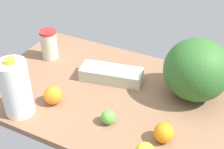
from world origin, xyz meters
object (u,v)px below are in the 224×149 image
(lime_loose, at_px, (108,117))
(tumbler_cup, at_px, (49,44))
(orange_near_front, at_px, (164,133))
(watermelon, at_px, (197,70))
(orange_by_jug, at_px, (53,95))
(milk_jug, at_px, (16,88))
(egg_carton, at_px, (111,74))

(lime_loose, bearing_deg, tumbler_cup, 148.74)
(lime_loose, xyz_separation_m, orange_near_front, (0.23, 0.01, 0.01))
(watermelon, bearing_deg, orange_by_jug, -148.10)
(tumbler_cup, relative_size, milk_jug, 0.60)
(egg_carton, bearing_deg, orange_by_jug, -130.25)
(watermelon, bearing_deg, orange_near_front, -94.65)
(tumbler_cup, distance_m, orange_near_front, 0.81)
(watermelon, xyz_separation_m, lime_loose, (-0.26, -0.34, -0.11))
(tumbler_cup, distance_m, milk_jug, 0.45)
(tumbler_cup, distance_m, orange_by_jug, 0.39)
(milk_jug, xyz_separation_m, lime_loose, (0.37, 0.11, -0.09))
(milk_jug, height_order, lime_loose, milk_jug)
(tumbler_cup, height_order, lime_loose, tumbler_cup)
(orange_by_jug, bearing_deg, watermelon, 31.90)
(tumbler_cup, height_order, milk_jug, milk_jug)
(egg_carton, bearing_deg, milk_jug, -133.86)
(watermelon, bearing_deg, tumbler_cup, -178.28)
(orange_near_front, bearing_deg, milk_jug, -168.98)
(milk_jug, height_order, orange_by_jug, milk_jug)
(milk_jug, relative_size, orange_by_jug, 3.21)
(tumbler_cup, xyz_separation_m, watermelon, (0.78, 0.02, 0.06))
(orange_by_jug, relative_size, orange_near_front, 1.05)
(lime_loose, height_order, orange_near_front, orange_near_front)
(tumbler_cup, xyz_separation_m, milk_jug, (0.15, -0.42, 0.04))
(milk_jug, distance_m, orange_near_front, 0.62)
(lime_loose, relative_size, orange_near_front, 0.77)
(egg_carton, relative_size, orange_near_front, 3.80)
(tumbler_cup, bearing_deg, orange_near_front, -22.10)
(egg_carton, relative_size, milk_jug, 1.13)
(tumbler_cup, xyz_separation_m, orange_by_jug, (0.24, -0.31, -0.04))
(milk_jug, relative_size, orange_near_front, 3.36)
(egg_carton, height_order, orange_near_front, orange_near_front)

